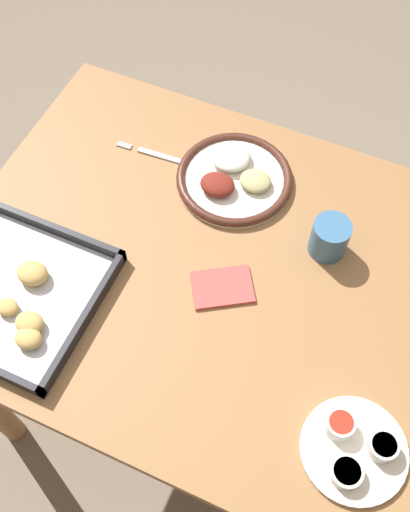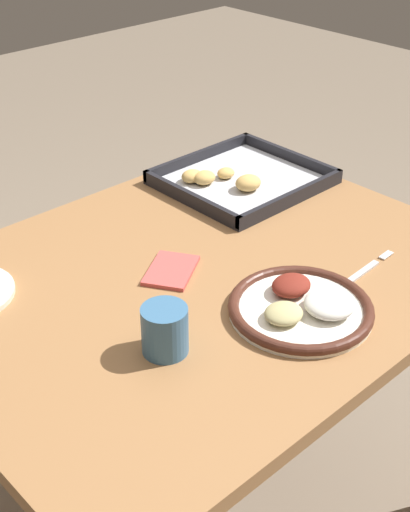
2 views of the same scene
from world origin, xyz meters
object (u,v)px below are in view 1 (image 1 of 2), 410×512
(dinner_plate, at_px, (234,177))
(fork, at_px, (163,157))
(saucer_plate, at_px, (355,448))
(napkin, at_px, (222,287))
(baking_tray, at_px, (14,293))
(drinking_cup, at_px, (329,238))

(dinner_plate, relative_size, fork, 1.24)
(saucer_plate, xyz_separation_m, napkin, (0.32, -0.20, -0.01))
(saucer_plate, bearing_deg, fork, -37.78)
(dinner_plate, distance_m, saucer_plate, 0.60)
(fork, height_order, baking_tray, baking_tray)
(saucer_plate, distance_m, baking_tray, 0.69)
(fork, xyz_separation_m, napkin, (-0.25, 0.25, 0.00))
(fork, relative_size, baking_tray, 0.59)
(baking_tray, xyz_separation_m, napkin, (-0.36, -0.18, -0.01))
(napkin, bearing_deg, baking_tray, 26.21)
(baking_tray, bearing_deg, napkin, -153.79)
(fork, distance_m, baking_tray, 0.44)
(dinner_plate, relative_size, saucer_plate, 1.38)
(saucer_plate, relative_size, baking_tray, 0.53)
(fork, relative_size, drinking_cup, 2.49)
(fork, height_order, saucer_plate, saucer_plate)
(drinking_cup, bearing_deg, dinner_plate, -19.44)
(drinking_cup, relative_size, napkin, 0.57)
(dinner_plate, xyz_separation_m, drinking_cup, (-0.24, 0.08, 0.03))
(dinner_plate, distance_m, napkin, 0.27)
(drinking_cup, bearing_deg, baking_tray, 33.74)
(dinner_plate, height_order, drinking_cup, drinking_cup)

